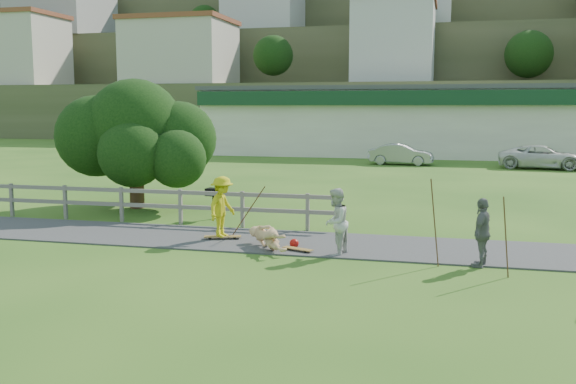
{
  "coord_description": "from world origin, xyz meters",
  "views": [
    {
      "loc": [
        5.93,
        -14.78,
        3.61
      ],
      "look_at": [
        1.74,
        2.0,
        1.3
      ],
      "focal_mm": 40.0,
      "sensor_mm": 36.0,
      "label": 1
    }
  ],
  "objects_px": {
    "tree": "(136,157)",
    "bbq": "(214,204)",
    "spectator_a": "(336,222)",
    "car_silver": "(401,154)",
    "skater_fallen": "(268,237)",
    "skater_rider": "(222,210)",
    "spectator_b": "(482,233)",
    "car_white": "(543,157)"
  },
  "relations": [
    {
      "from": "tree",
      "to": "bbq",
      "type": "height_order",
      "value": "tree"
    },
    {
      "from": "bbq",
      "to": "tree",
      "type": "bearing_deg",
      "value": 161.47
    },
    {
      "from": "spectator_a",
      "to": "car_silver",
      "type": "xyz_separation_m",
      "value": [
        -0.25,
        25.35,
        -0.17
      ]
    },
    {
      "from": "skater_fallen",
      "to": "spectator_a",
      "type": "relative_size",
      "value": 1.07
    },
    {
      "from": "skater_rider",
      "to": "spectator_b",
      "type": "xyz_separation_m",
      "value": [
        6.69,
        -1.33,
        -0.03
      ]
    },
    {
      "from": "skater_fallen",
      "to": "spectator_b",
      "type": "height_order",
      "value": "spectator_b"
    },
    {
      "from": "spectator_a",
      "to": "tree",
      "type": "relative_size",
      "value": 0.3
    },
    {
      "from": "car_white",
      "to": "spectator_a",
      "type": "bearing_deg",
      "value": 169.96
    },
    {
      "from": "tree",
      "to": "bbq",
      "type": "bearing_deg",
      "value": -23.45
    },
    {
      "from": "spectator_b",
      "to": "car_white",
      "type": "bearing_deg",
      "value": -172.46
    },
    {
      "from": "skater_fallen",
      "to": "car_white",
      "type": "height_order",
      "value": "car_white"
    },
    {
      "from": "skater_rider",
      "to": "car_silver",
      "type": "height_order",
      "value": "skater_rider"
    },
    {
      "from": "car_silver",
      "to": "car_white",
      "type": "relative_size",
      "value": 0.8
    },
    {
      "from": "skater_fallen",
      "to": "car_white",
      "type": "relative_size",
      "value": 0.36
    },
    {
      "from": "car_silver",
      "to": "tree",
      "type": "height_order",
      "value": "tree"
    },
    {
      "from": "spectator_a",
      "to": "skater_rider",
      "type": "bearing_deg",
      "value": -93.66
    },
    {
      "from": "skater_rider",
      "to": "tree",
      "type": "height_order",
      "value": "tree"
    },
    {
      "from": "spectator_b",
      "to": "car_white",
      "type": "distance_m",
      "value": 25.32
    },
    {
      "from": "spectator_b",
      "to": "skater_fallen",
      "type": "bearing_deg",
      "value": -77.57
    },
    {
      "from": "spectator_a",
      "to": "bbq",
      "type": "xyz_separation_m",
      "value": [
        -4.68,
        4.1,
        -0.32
      ]
    },
    {
      "from": "skater_fallen",
      "to": "spectator_a",
      "type": "height_order",
      "value": "spectator_a"
    },
    {
      "from": "skater_rider",
      "to": "skater_fallen",
      "type": "distance_m",
      "value": 1.81
    },
    {
      "from": "spectator_a",
      "to": "tree",
      "type": "xyz_separation_m",
      "value": [
        -8.17,
        5.61,
        1.0
      ]
    },
    {
      "from": "spectator_a",
      "to": "bbq",
      "type": "height_order",
      "value": "spectator_a"
    },
    {
      "from": "spectator_a",
      "to": "spectator_b",
      "type": "height_order",
      "value": "spectator_a"
    },
    {
      "from": "spectator_b",
      "to": "bbq",
      "type": "distance_m",
      "value": 9.2
    },
    {
      "from": "spectator_a",
      "to": "car_silver",
      "type": "distance_m",
      "value": 25.36
    },
    {
      "from": "spectator_a",
      "to": "car_silver",
      "type": "relative_size",
      "value": 0.42
    },
    {
      "from": "car_white",
      "to": "skater_fallen",
      "type": "bearing_deg",
      "value": 166.16
    },
    {
      "from": "skater_rider",
      "to": "bbq",
      "type": "distance_m",
      "value": 3.38
    },
    {
      "from": "skater_fallen",
      "to": "skater_rider",
      "type": "bearing_deg",
      "value": 112.81
    },
    {
      "from": "skater_rider",
      "to": "bbq",
      "type": "bearing_deg",
      "value": 37.31
    },
    {
      "from": "skater_rider",
      "to": "spectator_a",
      "type": "bearing_deg",
      "value": -94.82
    },
    {
      "from": "car_silver",
      "to": "tree",
      "type": "distance_m",
      "value": 21.31
    },
    {
      "from": "spectator_b",
      "to": "tree",
      "type": "relative_size",
      "value": 0.29
    },
    {
      "from": "skater_fallen",
      "to": "tree",
      "type": "height_order",
      "value": "tree"
    },
    {
      "from": "spectator_b",
      "to": "bbq",
      "type": "height_order",
      "value": "spectator_b"
    },
    {
      "from": "car_silver",
      "to": "bbq",
      "type": "relative_size",
      "value": 3.94
    },
    {
      "from": "car_silver",
      "to": "tree",
      "type": "bearing_deg",
      "value": 161.8
    },
    {
      "from": "bbq",
      "to": "spectator_a",
      "type": "bearing_deg",
      "value": -36.27
    },
    {
      "from": "spectator_b",
      "to": "car_silver",
      "type": "bearing_deg",
      "value": -153.97
    },
    {
      "from": "skater_rider",
      "to": "bbq",
      "type": "height_order",
      "value": "skater_rider"
    }
  ]
}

